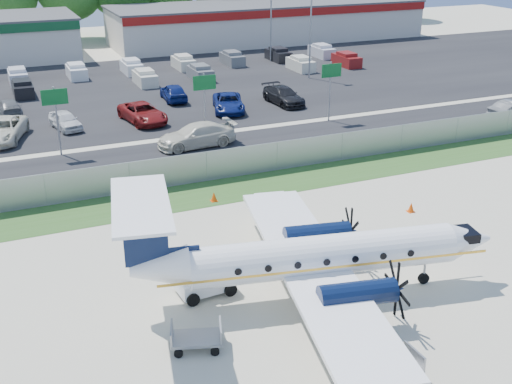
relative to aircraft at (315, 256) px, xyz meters
name	(u,v)px	position (x,y,z in m)	size (l,w,h in m)	color
ground	(307,284)	(0.23, 1.08, -2.03)	(170.00, 170.00, 0.00)	beige
grass_verge	(218,192)	(0.23, 13.08, -2.02)	(170.00, 4.00, 0.02)	#2D561E
access_road	(184,157)	(0.23, 20.08, -2.02)	(170.00, 8.00, 0.02)	black
parking_lot	(121,92)	(0.23, 41.08, -2.02)	(170.00, 32.00, 0.02)	black
perimeter_fence	(207,166)	(0.23, 15.08, -1.03)	(120.00, 0.06, 1.99)	gray
building_east	(268,22)	(26.23, 63.06, 0.60)	(44.40, 12.40, 5.24)	beige
sign_left	(56,106)	(-7.77, 23.98, 1.58)	(1.80, 0.26, 5.00)	gray
sign_mid	(205,91)	(3.23, 23.98, 1.58)	(1.80, 0.26, 5.00)	gray
sign_right	(331,79)	(14.23, 23.98, 1.58)	(1.80, 0.26, 5.00)	gray
light_pole_ne	(311,29)	(20.23, 39.08, 3.20)	(0.90, 0.35, 9.09)	gray
light_pole_se	(271,17)	(20.23, 49.08, 3.20)	(0.90, 0.35, 9.09)	gray
tree_line	(70,39)	(0.23, 75.08, -2.03)	(112.00, 6.00, 14.00)	#225D1B
aircraft	(315,256)	(0.00, 0.00, 0.00)	(17.22, 16.88, 5.26)	white
pushback_tug	(207,279)	(-4.25, 2.25, -1.38)	(2.59, 1.94, 1.35)	white
baggage_cart_near	(196,337)	(-6.02, -1.55, -1.54)	(2.27, 1.76, 1.05)	gray
baggage_cart_far	(392,369)	(-0.10, -6.19, -1.54)	(2.04, 1.27, 1.06)	gray
cone_nose	(411,207)	(9.46, 5.86, -1.76)	(0.40, 0.40, 0.57)	#F04B07
cone_port_wing	(388,342)	(0.87, -4.50, -1.75)	(0.41, 0.41, 0.59)	#F04B07
cone_starboard_wing	(214,197)	(-0.49, 11.81, -1.75)	(0.41, 0.41, 0.59)	#F04B07
road_car_mid	(197,146)	(1.82, 22.03, -2.03)	(2.41, 5.92, 1.72)	beige
parked_car_a	(4,140)	(-11.39, 29.24, -2.03)	(2.83, 6.14, 1.71)	beige
parked_car_b	(66,129)	(-6.55, 30.45, -2.03)	(1.70, 4.22, 1.44)	silver
parked_car_c	(143,122)	(-0.30, 29.89, -2.03)	(2.64, 5.72, 1.59)	maroon
parked_car_d	(229,111)	(7.51, 30.21, -2.03)	(2.54, 5.51, 1.53)	navy
parked_car_e	(283,104)	(13.07, 30.51, -2.03)	(2.19, 5.39, 1.57)	black
parked_car_f	(9,114)	(-10.49, 36.89, -2.03)	(1.86, 4.57, 1.33)	#595B5E
parked_car_g	(174,101)	(4.09, 35.69, -2.03)	(1.91, 4.74, 1.62)	navy
far_parking_rows	(111,81)	(0.23, 46.08, -2.03)	(56.00, 10.00, 1.60)	gray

